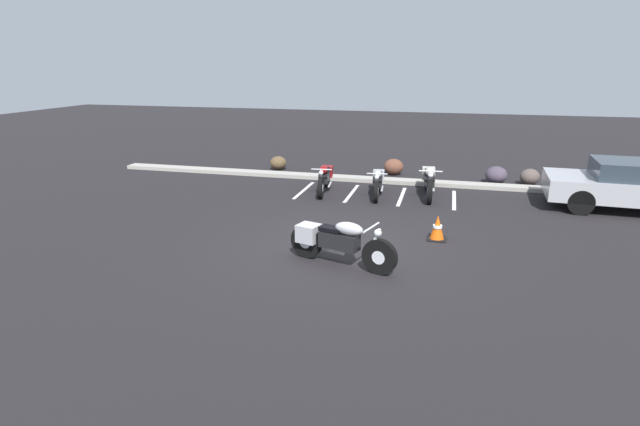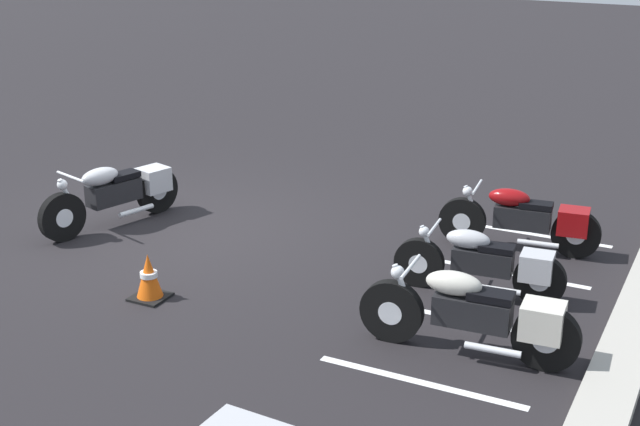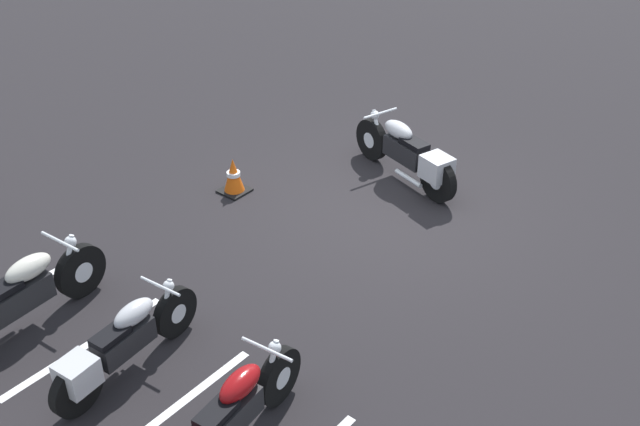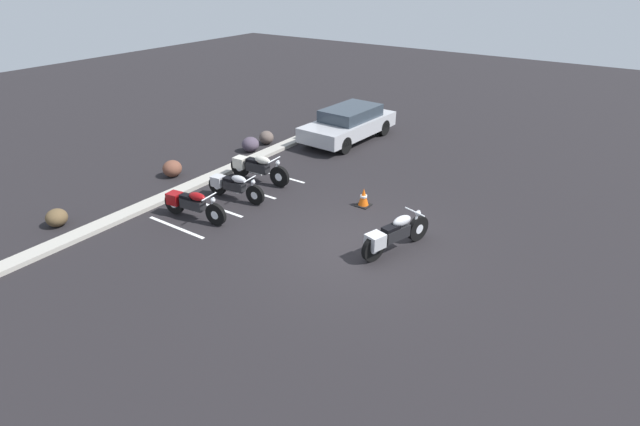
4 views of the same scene
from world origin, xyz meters
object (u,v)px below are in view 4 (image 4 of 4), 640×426
object	(u,v)px
motorcycle_silver_featured	(393,235)
traffic_cone	(364,198)
car_silver	(349,123)
parked_bike_1	(233,186)
landscape_rock_1	(57,218)
parked_bike_0	(191,204)
landscape_rock_3	(266,137)
parked_bike_2	(256,167)
landscape_rock_0	(172,169)
landscape_rock_2	(250,144)

from	to	relation	value
motorcycle_silver_featured	traffic_cone	xyz separation A→B (m)	(1.81, 1.88, -0.21)
car_silver	traffic_cone	distance (m)	6.04
parked_bike_1	landscape_rock_1	size ratio (longest dim) A/B	3.43
parked_bike_0	traffic_cone	world-z (taller)	parked_bike_0
parked_bike_1	landscape_rock_3	xyz separation A→B (m)	(4.43, 2.45, -0.16)
parked_bike_2	landscape_rock_0	bearing A→B (deg)	-157.23
landscape_rock_0	landscape_rock_2	world-z (taller)	landscape_rock_2
parked_bike_0	landscape_rock_2	xyz separation A→B (m)	(5.01, 2.33, -0.16)
parked_bike_1	landscape_rock_0	xyz separation A→B (m)	(0.14, 2.87, -0.15)
car_silver	landscape_rock_1	size ratio (longest dim) A/B	7.53
landscape_rock_3	traffic_cone	xyz separation A→B (m)	(-2.64, -5.89, 0.00)
landscape_rock_1	car_silver	bearing A→B (deg)	-13.79
landscape_rock_2	landscape_rock_3	xyz separation A→B (m)	(1.01, 0.07, -0.02)
landscape_rock_1	landscape_rock_2	world-z (taller)	landscape_rock_2
landscape_rock_1	landscape_rock_0	bearing A→B (deg)	2.46
car_silver	parked_bike_2	bearing A→B (deg)	0.40
parked_bike_0	parked_bike_2	size ratio (longest dim) A/B	0.93
motorcycle_silver_featured	landscape_rock_0	bearing A→B (deg)	105.49
landscape_rock_2	traffic_cone	distance (m)	6.05
traffic_cone	car_silver	bearing A→B (deg)	35.84
landscape_rock_1	parked_bike_1	bearing A→B (deg)	-34.28
parked_bike_2	car_silver	size ratio (longest dim) A/B	0.51
parked_bike_1	car_silver	bearing A→B (deg)	85.31
landscape_rock_2	car_silver	bearing A→B (deg)	-35.26
landscape_rock_0	landscape_rock_3	bearing A→B (deg)	-5.52
landscape_rock_0	landscape_rock_3	size ratio (longest dim) A/B	1.07
landscape_rock_3	landscape_rock_1	bearing A→B (deg)	178.36
motorcycle_silver_featured	parked_bike_2	distance (m)	5.83
car_silver	landscape_rock_3	distance (m)	3.29
motorcycle_silver_featured	landscape_rock_3	distance (m)	8.96
parked_bike_1	parked_bike_2	size ratio (longest dim) A/B	0.89
motorcycle_silver_featured	landscape_rock_3	world-z (taller)	motorcycle_silver_featured
landscape_rock_0	landscape_rock_1	size ratio (longest dim) A/B	1.14
parked_bike_2	landscape_rock_1	size ratio (longest dim) A/B	3.85
landscape_rock_3	traffic_cone	size ratio (longest dim) A/B	1.13
car_silver	traffic_cone	bearing A→B (deg)	38.91
parked_bike_2	landscape_rock_3	world-z (taller)	parked_bike_2
landscape_rock_2	landscape_rock_1	bearing A→B (deg)	177.58
motorcycle_silver_featured	car_silver	distance (m)	8.61
parked_bike_0	parked_bike_1	xyz separation A→B (m)	(1.58, -0.05, -0.02)
parked_bike_0	landscape_rock_0	world-z (taller)	parked_bike_0
parked_bike_0	traffic_cone	xyz separation A→B (m)	(3.37, -3.49, -0.18)
landscape_rock_0	landscape_rock_2	distance (m)	3.32
parked_bike_1	landscape_rock_3	distance (m)	5.06
parked_bike_2	motorcycle_silver_featured	bearing A→B (deg)	-18.59
motorcycle_silver_featured	parked_bike_0	size ratio (longest dim) A/B	1.04
motorcycle_silver_featured	landscape_rock_1	xyz separation A→B (m)	(-3.93, 8.01, -0.23)
parked_bike_1	car_silver	distance (m)	6.67
motorcycle_silver_featured	traffic_cone	world-z (taller)	motorcycle_silver_featured
parked_bike_1	landscape_rock_1	bearing A→B (deg)	-129.72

